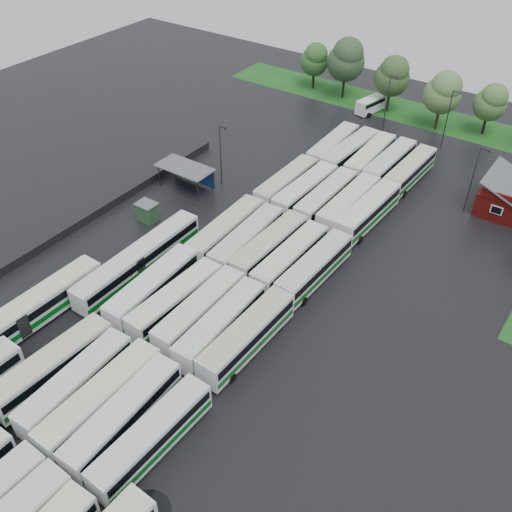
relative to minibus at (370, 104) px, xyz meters
The scene contains 45 objects.
ground 61.16m from the minibus, 83.31° to the right, with size 160.00×160.00×0.00m, color black.
wash_shed 40.02m from the minibus, 104.59° to the right, with size 8.20×4.20×3.58m.
utility_hut 48.97m from the minibus, 100.68° to the right, with size 2.70×2.20×2.62m.
grass_strip_north 10.10m from the minibus, 24.06° to the left, with size 80.00×10.00×0.01m, color #154B14.
west_fence 54.84m from the minibus, 105.96° to the right, with size 0.10×50.00×1.20m, color #2D2D30.
bus_r1c0 73.22m from the minibus, 88.00° to the right, with size 3.29×12.89×3.56m.
bus_r1c1 73.54m from the minibus, 85.29° to the right, with size 3.20×12.59×3.48m.
bus_r1c2 73.80m from the minibus, 82.76° to the right, with size 2.92×13.17×3.66m.
bus_r1c3 74.30m from the minibus, 80.56° to the right, with size 3.23×12.90×3.56m.
bus_r1c4 75.04m from the minibus, 77.93° to the right, with size 3.02×12.56×3.48m.
bus_r2c0 59.47m from the minibus, 87.44° to the right, with size 3.36×13.18×3.64m.
bus_r2c1 59.76m from the minibus, 84.19° to the right, with size 3.14×12.69×3.51m.
bus_r2c2 59.91m from the minibus, 81.10° to the right, with size 2.90×12.76×3.54m.
bus_r2c3 60.81m from the minibus, 78.32° to the right, with size 3.04×12.83×3.55m.
bus_r2c4 61.29m from the minibus, 75.36° to the right, with size 3.01×13.11×3.64m.
bus_r3c0 46.36m from the minibus, 86.50° to the right, with size 3.23×13.25×3.67m.
bus_r3c1 46.67m from the minibus, 82.57° to the right, with size 3.27×13.07×3.61m.
bus_r3c2 46.70m from the minibus, 78.84° to the right, with size 2.99×12.92×3.58m.
bus_r3c3 47.88m from the minibus, 75.09° to the right, with size 2.88×12.85×3.57m.
bus_r3c4 48.63m from the minibus, 71.37° to the right, with size 3.07×12.82×3.55m.
bus_r4c0 32.31m from the minibus, 85.17° to the right, with size 2.75×12.67×3.52m.
bus_r4c1 32.99m from the minibus, 79.57° to the right, with size 3.07×12.94×3.58m.
bus_r4c2 33.61m from the minibus, 74.07° to the right, with size 2.77×12.86×3.58m.
bus_r4c3 34.40m from the minibus, 68.66° to the right, with size 2.89×13.11×3.64m.
bus_r4c4 35.57m from the minibus, 64.36° to the right, with size 3.28×13.22×3.65m.
bus_r5c0 19.07m from the minibus, 81.59° to the right, with size 3.09×12.81×3.54m.
bus_r5c1 19.92m from the minibus, 72.88° to the right, with size 3.46×13.25×3.65m.
bus_r5c2 20.95m from the minibus, 64.10° to the right, with size 3.06×12.97×3.59m.
bus_r5c3 22.34m from the minibus, 56.69° to the right, with size 2.99×12.87×3.57m.
bus_r5c4 24.54m from the minibus, 50.47° to the right, with size 3.04×12.65×3.50m.
artic_bus_west_b 56.74m from the minibus, 92.19° to the right, with size 2.78×18.83×3.49m.
artic_bus_west_c 70.70m from the minibus, 94.33° to the right, with size 3.05×19.32×3.58m.
minibus is the anchor object (origin of this frame).
tree_north_0 14.97m from the minibus, 166.03° to the left, with size 5.46×5.46×9.04m.
tree_north_1 9.62m from the minibus, 157.63° to the left, with size 6.91×6.91×11.44m.
tree_north_2 6.16m from the minibus, 40.11° to the left, with size 6.22×6.22×10.31m.
tree_north_3 13.52m from the minibus, ahead, with size 6.27×6.27×10.38m.
tree_north_4 20.40m from the minibus, ahead, with size 5.44×5.44×9.00m.
lamp_post_ne 33.35m from the minibus, 40.57° to the right, with size 1.51×0.29×9.79m.
lamp_post_nw 35.98m from the minibus, 100.42° to the right, with size 1.45×0.28×9.42m.
lamp_post_back_w 9.56m from the minibus, 48.08° to the right, with size 1.56×0.30×10.11m.
lamp_post_back_e 17.10m from the minibus, 19.03° to the right, with size 1.48×0.29×9.61m.
puddle_0 78.26m from the minibus, 87.41° to the right, with size 4.43×4.43×0.01m, color black.
puddle_2 56.41m from the minibus, 89.06° to the right, with size 8.30×8.30×0.01m, color black.
puddle_3 64.19m from the minibus, 79.14° to the right, with size 4.71×4.71×0.01m, color black.
Camera 1 is at (32.04, -30.60, 44.20)m, focal length 40.00 mm.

